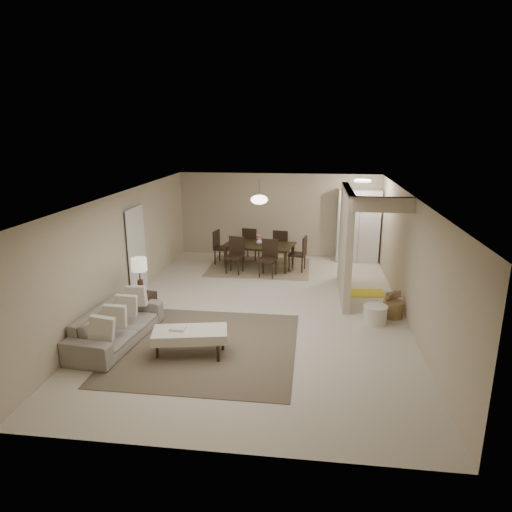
# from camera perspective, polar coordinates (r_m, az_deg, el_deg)

# --- Properties ---
(floor) EXTENTS (9.00, 9.00, 0.00)m
(floor) POSITION_cam_1_polar(r_m,az_deg,el_deg) (9.90, 0.66, -6.81)
(floor) COLOR beige
(floor) RESTS_ON ground
(ceiling) EXTENTS (9.00, 9.00, 0.00)m
(ceiling) POSITION_cam_1_polar(r_m,az_deg,el_deg) (9.24, 0.71, 7.66)
(ceiling) COLOR white
(ceiling) RESTS_ON back_wall
(back_wall) EXTENTS (6.00, 0.00, 6.00)m
(back_wall) POSITION_cam_1_polar(r_m,az_deg,el_deg) (13.86, 2.81, 5.13)
(back_wall) COLOR #BFAE90
(back_wall) RESTS_ON floor
(left_wall) EXTENTS (0.00, 9.00, 9.00)m
(left_wall) POSITION_cam_1_polar(r_m,az_deg,el_deg) (10.26, -16.20, 0.73)
(left_wall) COLOR #BFAE90
(left_wall) RESTS_ON floor
(right_wall) EXTENTS (0.00, 9.00, 9.00)m
(right_wall) POSITION_cam_1_polar(r_m,az_deg,el_deg) (9.64, 18.69, -0.44)
(right_wall) COLOR #BFAE90
(right_wall) RESTS_ON floor
(partition) EXTENTS (0.15, 2.50, 2.50)m
(partition) POSITION_cam_1_polar(r_m,az_deg,el_deg) (10.67, 11.11, 1.63)
(partition) COLOR #BFAE90
(partition) RESTS_ON floor
(doorway) EXTENTS (0.04, 0.90, 2.04)m
(doorway) POSITION_cam_1_polar(r_m,az_deg,el_deg) (10.84, -14.73, 0.37)
(doorway) COLOR black
(doorway) RESTS_ON floor
(pantry_cabinet) EXTENTS (1.20, 0.55, 2.10)m
(pantry_cabinet) POSITION_cam_1_polar(r_m,az_deg,el_deg) (13.58, 12.64, 3.68)
(pantry_cabinet) COLOR silver
(pantry_cabinet) RESTS_ON floor
(flush_light) EXTENTS (0.44, 0.44, 0.05)m
(flush_light) POSITION_cam_1_polar(r_m,az_deg,el_deg) (12.42, 13.18, 9.15)
(flush_light) COLOR white
(flush_light) RESTS_ON ceiling
(living_rug) EXTENTS (3.20, 3.20, 0.01)m
(living_rug) POSITION_cam_1_polar(r_m,az_deg,el_deg) (8.41, -6.26, -11.18)
(living_rug) COLOR brown
(living_rug) RESTS_ON floor
(sofa) EXTENTS (2.27, 1.09, 0.64)m
(sofa) POSITION_cam_1_polar(r_m,az_deg,el_deg) (8.79, -17.02, -8.32)
(sofa) COLOR gray
(sofa) RESTS_ON floor
(ottoman_bench) EXTENTS (1.36, 0.82, 0.45)m
(ottoman_bench) POSITION_cam_1_polar(r_m,az_deg,el_deg) (8.04, -8.24, -9.73)
(ottoman_bench) COLOR silver
(ottoman_bench) RESTS_ON living_rug
(side_table) EXTENTS (0.54, 0.54, 0.52)m
(side_table) POSITION_cam_1_polar(r_m,az_deg,el_deg) (9.74, -14.07, -6.06)
(side_table) COLOR black
(side_table) RESTS_ON floor
(table_lamp) EXTENTS (0.32, 0.32, 0.76)m
(table_lamp) POSITION_cam_1_polar(r_m,az_deg,el_deg) (9.47, -14.40, -1.43)
(table_lamp) COLOR #442E1D
(table_lamp) RESTS_ON side_table
(round_pouf) EXTENTS (0.48, 0.48, 0.37)m
(round_pouf) POSITION_cam_1_polar(r_m,az_deg,el_deg) (9.52, 14.67, -7.11)
(round_pouf) COLOR silver
(round_pouf) RESTS_ON floor
(wicker_basket) EXTENTS (0.50, 0.50, 0.35)m
(wicker_basket) POSITION_cam_1_polar(r_m,az_deg,el_deg) (9.93, 16.73, -6.37)
(wicker_basket) COLOR olive
(wicker_basket) RESTS_ON floor
(dining_rug) EXTENTS (2.80, 2.10, 0.01)m
(dining_rug) POSITION_cam_1_polar(r_m,az_deg,el_deg) (12.88, 0.39, -1.39)
(dining_rug) COLOR #887854
(dining_rug) RESTS_ON floor
(dining_table) EXTENTS (2.07, 1.39, 0.67)m
(dining_table) POSITION_cam_1_polar(r_m,az_deg,el_deg) (12.78, 0.39, 0.02)
(dining_table) COLOR black
(dining_table) RESTS_ON dining_rug
(dining_chairs) EXTENTS (2.65, 2.11, 0.98)m
(dining_chairs) POSITION_cam_1_polar(r_m,az_deg,el_deg) (12.74, 0.39, 0.68)
(dining_chairs) COLOR black
(dining_chairs) RESTS_ON dining_rug
(vase) EXTENTS (0.18, 0.18, 0.17)m
(vase) POSITION_cam_1_polar(r_m,az_deg,el_deg) (12.68, 0.40, 1.85)
(vase) COLOR white
(vase) RESTS_ON dining_table
(yellow_mat) EXTENTS (0.99, 0.66, 0.01)m
(yellow_mat) POSITION_cam_1_polar(r_m,az_deg,el_deg) (11.19, 13.38, -4.52)
(yellow_mat) COLOR yellow
(yellow_mat) RESTS_ON floor
(pendant_light) EXTENTS (0.46, 0.46, 0.71)m
(pendant_light) POSITION_cam_1_polar(r_m,az_deg,el_deg) (12.45, 0.41, 7.07)
(pendant_light) COLOR #442E1D
(pendant_light) RESTS_ON ceiling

